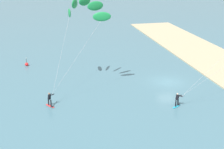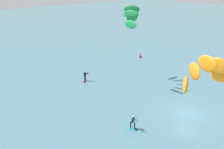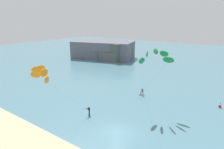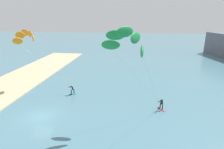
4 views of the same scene
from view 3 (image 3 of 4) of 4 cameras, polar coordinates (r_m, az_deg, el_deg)
ground_plane at (r=31.62m, az=1.49°, el=-16.41°), size 240.00×240.00×0.00m
kitesurfer_nearshore at (r=29.88m, az=-19.09°, el=-0.25°), size 4.71×9.87×10.59m
kitesurfer_mid_water at (r=37.00m, az=12.22°, el=4.81°), size 8.47×8.48×11.73m
marker_buoy at (r=44.69m, az=28.60°, el=-7.97°), size 0.56×0.56×1.38m
distant_headland at (r=87.41m, az=-2.31°, el=6.87°), size 28.03×19.07×7.23m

